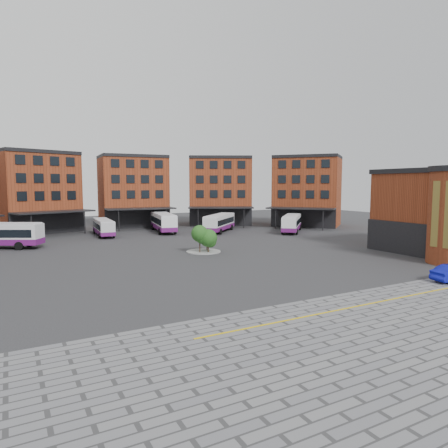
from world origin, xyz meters
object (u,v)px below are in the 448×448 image
bus_e (220,222)px  bus_f (292,223)px  bus_c (104,227)px  tree_island (205,238)px  bus_d (163,222)px

bus_e → bus_f: 13.15m
bus_e → bus_f: size_ratio=1.01×
bus_c → bus_f: 33.08m
tree_island → bus_c: tree_island is taller
bus_e → bus_f: (11.48, -6.41, -0.05)m
bus_d → bus_f: bus_d is taller
bus_c → bus_d: bearing=7.2°
tree_island → bus_e: 22.34m
tree_island → bus_f: bearing=27.9°
bus_c → bus_d: bus_d is taller
bus_d → bus_e: (8.95, -5.06, -0.11)m
bus_e → bus_c: bearing=-147.4°
tree_island → bus_d: bearing=82.8°
tree_island → bus_f: (23.46, 12.44, -0.14)m
bus_f → tree_island: bearing=-108.6°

